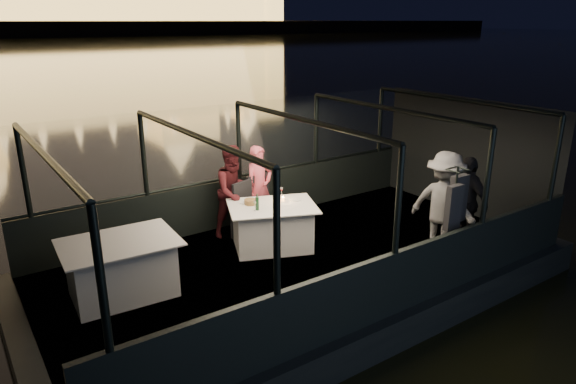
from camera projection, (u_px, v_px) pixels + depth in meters
boat_hull at (302, 286)px, 8.54m from camera, size 8.60×4.40×1.00m
boat_deck at (302, 260)px, 8.39m from camera, size 8.00×4.00×0.04m
gunwale_port at (240, 200)px, 9.80m from camera, size 8.00×0.08×0.90m
gunwale_starboard at (393, 284)px, 6.68m from camera, size 8.00×0.08×0.90m
cabin_glass_port at (239, 141)px, 9.43m from camera, size 8.00×0.02×1.40m
cabin_glass_starboard at (399, 201)px, 6.31m from camera, size 8.00×0.02×1.40m
cabin_roof_glass at (303, 120)px, 7.65m from camera, size 8.00×4.00×0.02m
end_wall_fore at (20, 256)px, 5.86m from camera, size 0.02×4.00×2.30m
end_wall_aft at (465, 156)px, 10.17m from camera, size 0.02×4.00×2.30m
canopy_ribs at (303, 193)px, 8.01m from camera, size 8.00×4.00×2.30m
dining_table_central at (272, 227)px, 8.70m from camera, size 1.74×1.52×0.77m
dining_table_aft at (122, 270)px, 7.17m from camera, size 1.62×1.22×0.83m
chair_port_left at (249, 214)px, 9.07m from camera, size 0.58×0.58×0.99m
chair_port_right at (264, 207)px, 9.42m from camera, size 0.51×0.51×1.01m
coat_stand at (452, 220)px, 7.58m from camera, size 0.53×0.45×1.72m
person_woman_coral at (259, 188)px, 9.51m from camera, size 0.60×0.43×1.55m
person_man_maroon at (235, 196)px, 9.11m from camera, size 0.83×0.66×1.66m
passenger_stripe at (443, 205)px, 8.35m from camera, size 0.88×1.25×1.75m
passenger_dark at (466, 197)px, 8.73m from camera, size 0.50×0.96×1.56m
wine_bottle at (257, 201)px, 8.33m from camera, size 0.07×0.07×0.27m
bread_basket at (250, 202)px, 8.63m from camera, size 0.27×0.27×0.08m
amber_candle at (283, 199)px, 8.78m from camera, size 0.06×0.06×0.07m
plate_near at (295, 199)px, 8.86m from camera, size 0.22×0.22×0.01m
plate_far at (247, 202)px, 8.71m from camera, size 0.30×0.30×0.02m
wine_glass_white at (255, 205)px, 8.31m from camera, size 0.07×0.07×0.17m
wine_glass_red at (282, 192)px, 8.97m from camera, size 0.07×0.07×0.17m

